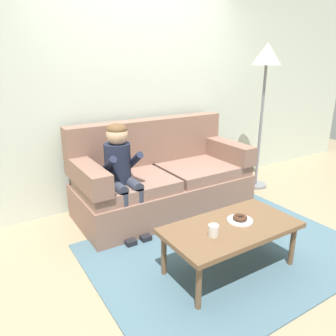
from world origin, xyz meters
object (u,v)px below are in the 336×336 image
(person_child, at_px, (121,168))
(toy_controller, at_px, (256,220))
(mug, at_px, (214,230))
(couch, at_px, (162,180))
(donut, at_px, (240,218))
(coffee_table, at_px, (231,230))
(floor_lamp, at_px, (266,68))

(person_child, height_order, toy_controller, person_child)
(mug, relative_size, toy_controller, 0.40)
(couch, distance_m, donut, 1.30)
(coffee_table, distance_m, donut, 0.14)
(mug, xyz_separation_m, floor_lamp, (1.85, 1.30, 1.12))
(coffee_table, bearing_deg, mug, -168.32)
(person_child, distance_m, floor_lamp, 2.27)
(donut, relative_size, floor_lamp, 0.06)
(mug, height_order, toy_controller, mug)
(toy_controller, relative_size, floor_lamp, 0.12)
(donut, height_order, mug, mug)
(donut, distance_m, toy_controller, 0.96)
(coffee_table, height_order, toy_controller, coffee_table)
(couch, relative_size, donut, 16.45)
(person_child, relative_size, floor_lamp, 0.59)
(couch, height_order, floor_lamp, floor_lamp)
(person_child, distance_m, toy_controller, 1.56)
(donut, bearing_deg, mug, -168.89)
(coffee_table, relative_size, person_child, 1.00)
(coffee_table, bearing_deg, donut, 9.98)
(person_child, bearing_deg, floor_lamp, 4.21)
(coffee_table, bearing_deg, floor_lamp, 37.55)
(coffee_table, height_order, person_child, person_child)
(coffee_table, relative_size, toy_controller, 4.89)
(coffee_table, distance_m, mug, 0.24)
(donut, bearing_deg, toy_controller, 32.86)
(couch, bearing_deg, person_child, -159.97)
(couch, distance_m, person_child, 0.70)
(coffee_table, xyz_separation_m, toy_controller, (0.84, 0.49, -0.35))
(floor_lamp, bearing_deg, couch, 177.62)
(mug, relative_size, floor_lamp, 0.05)
(donut, bearing_deg, person_child, 117.52)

